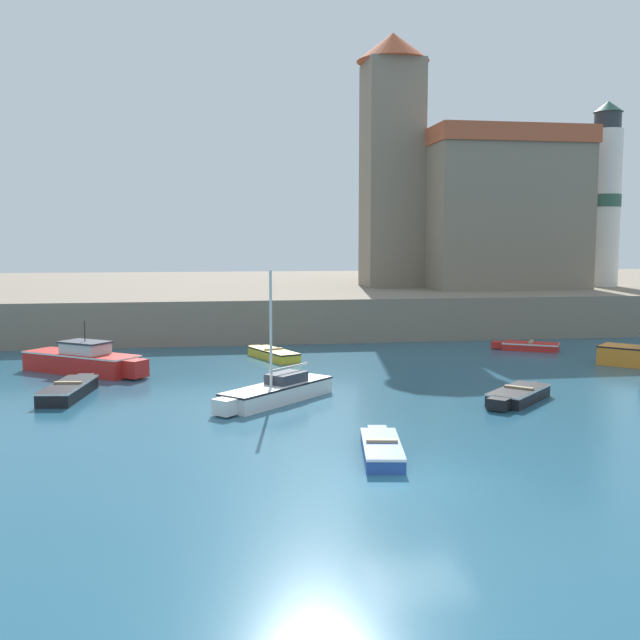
# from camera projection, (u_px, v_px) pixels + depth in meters

# --- Properties ---
(ground_plane) EXTENTS (200.00, 200.00, 0.00)m
(ground_plane) POSITION_uv_depth(u_px,v_px,m) (418.00, 483.00, 18.13)
(ground_plane) COLOR #235670
(quay_seawall) EXTENTS (120.00, 40.00, 2.52)m
(quay_seawall) POSITION_uv_depth(u_px,v_px,m) (264.00, 297.00, 61.67)
(quay_seawall) COLOR gray
(quay_seawall) RESTS_ON ground
(dinghy_red_0) EXTENTS (3.55, 2.71, 0.48)m
(dinghy_red_0) POSITION_uv_depth(u_px,v_px,m) (528.00, 346.00, 40.13)
(dinghy_red_0) COLOR red
(dinghy_red_0) RESTS_ON ground
(sailboat_white_1) EXTENTS (4.71, 4.72, 4.81)m
(sailboat_white_1) POSITION_uv_depth(u_px,v_px,m) (277.00, 391.00, 27.18)
(sailboat_white_1) COLOR white
(sailboat_white_1) RESTS_ON ground
(dinghy_blue_2) EXTENTS (1.53, 3.70, 0.49)m
(dinghy_blue_2) POSITION_uv_depth(u_px,v_px,m) (382.00, 448.00, 20.33)
(dinghy_blue_2) COLOR #284C9E
(dinghy_blue_2) RESTS_ON ground
(dinghy_yellow_3) EXTENTS (2.39, 4.18, 0.53)m
(dinghy_yellow_3) POSITION_uv_depth(u_px,v_px,m) (273.00, 353.00, 37.21)
(dinghy_yellow_3) COLOR yellow
(dinghy_yellow_3) RESTS_ON ground
(dinghy_black_4) EXTENTS (3.34, 3.35, 0.55)m
(dinghy_black_4) POSITION_uv_depth(u_px,v_px,m) (517.00, 395.00, 27.18)
(dinghy_black_4) COLOR black
(dinghy_black_4) RESTS_ON ground
(motorboat_red_5) EXTENTS (5.83, 4.87, 2.33)m
(motorboat_red_5) POSITION_uv_depth(u_px,v_px,m) (84.00, 361.00, 33.09)
(motorboat_red_5) COLOR red
(motorboat_red_5) RESTS_ON ground
(dinghy_black_7) EXTENTS (1.73, 4.41, 0.61)m
(dinghy_black_7) POSITION_uv_depth(u_px,v_px,m) (69.00, 389.00, 28.06)
(dinghy_black_7) COLOR black
(dinghy_black_7) RESTS_ON ground
(church) EXTENTS (15.44, 17.26, 17.98)m
(church) POSITION_uv_depth(u_px,v_px,m) (465.00, 205.00, 57.29)
(church) COLOR gray
(church) RESTS_ON quay_seawall
(lighthouse) EXTENTS (2.29, 2.29, 13.30)m
(lighthouse) POSITION_uv_depth(u_px,v_px,m) (605.00, 197.00, 54.28)
(lighthouse) COLOR silver
(lighthouse) RESTS_ON quay_seawall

